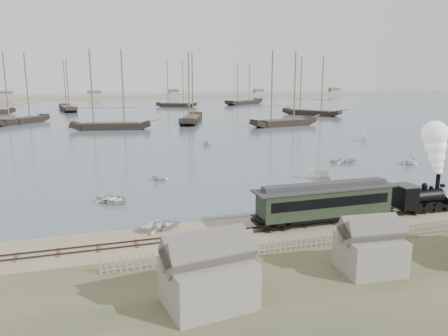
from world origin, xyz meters
name	(u,v)px	position (x,y,z in m)	size (l,w,h in m)	color
ground	(273,221)	(0.00, 0.00, 0.00)	(600.00, 600.00, 0.00)	gray
harbor_water	(122,106)	(0.00, 170.00, 0.03)	(600.00, 336.00, 0.06)	#41525D
rail_track	(282,227)	(0.00, -2.00, 0.04)	(120.00, 1.80, 0.16)	#35261D
picket_fence_west	(232,258)	(-6.50, -7.00, 0.00)	(19.00, 0.10, 1.20)	slate
picket_fence_east	(440,233)	(12.50, -7.50, 0.00)	(15.00, 0.10, 1.20)	slate
shed_left	(208,304)	(-10.00, -13.00, 0.00)	(5.00, 4.00, 4.10)	slate
shed_mid	(369,271)	(2.00, -12.00, 0.00)	(4.00, 3.50, 3.60)	slate
far_spit	(111,98)	(0.00, 250.00, 0.00)	(500.00, 20.00, 1.80)	tan
locomotive	(433,172)	(16.36, -2.00, 4.05)	(7.03, 2.63, 8.77)	black
passenger_coach	(325,201)	(4.25, -2.00, 2.11)	(13.74, 2.65, 3.34)	black
beached_dinghy	(161,225)	(-10.55, 0.84, 0.39)	(3.75, 2.68, 0.78)	silver
rowboat_0	(113,199)	(-14.05, 10.55, 0.47)	(3.95, 2.82, 0.82)	silver
rowboat_1	(160,174)	(-7.48, 19.51, 0.82)	(2.90, 2.50, 1.53)	silver
rowboat_2	(320,174)	(12.57, 13.36, 0.76)	(3.61, 1.36, 1.39)	silver
rowboat_3	(344,160)	(21.87, 22.11, 0.49)	(4.16, 2.97, 0.86)	silver
rowboat_4	(410,159)	(30.72, 17.80, 0.89)	(3.15, 2.72, 1.66)	silver
rowboat_5	(364,138)	(38.98, 41.14, 0.77)	(3.66, 1.38, 1.41)	silver
rowboat_7	(206,141)	(6.16, 46.37, 0.78)	(2.75, 2.37, 1.45)	silver
schooner_1	(18,88)	(-33.87, 99.95, 10.06)	(18.11, 4.18, 20.00)	black
schooner_2	(109,90)	(-10.28, 77.94, 10.06)	(19.78, 4.56, 20.00)	black
schooner_3	(191,88)	(13.15, 88.11, 10.06)	(22.25, 5.13, 20.00)	black
schooner_4	(285,89)	(35.04, 71.97, 10.06)	(19.77, 4.56, 20.00)	black
schooner_5	(312,86)	(58.27, 98.96, 10.06)	(20.68, 4.77, 20.00)	black
schooner_7	(66,85)	(-22.58, 145.02, 10.06)	(22.23, 5.13, 20.00)	black
schooner_8	(176,84)	(21.96, 152.79, 10.06)	(17.68, 4.08, 20.00)	black
schooner_9	(244,83)	(56.80, 162.19, 10.06)	(24.93, 5.75, 20.00)	black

